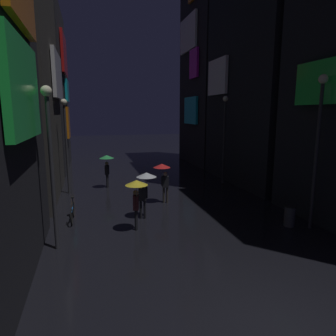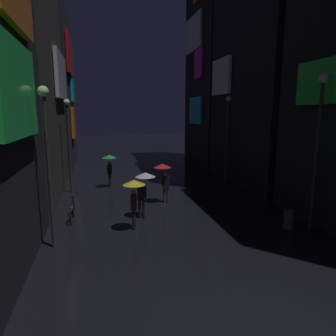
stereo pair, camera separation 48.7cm
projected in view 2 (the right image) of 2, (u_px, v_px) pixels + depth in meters
ground_plane at (263, 335)px, 6.48m from camera, size 120.00×120.00×0.00m
building_left_mid at (9, 6)px, 15.35m from camera, size 4.25×7.84×20.23m
building_left_far at (45, 90)px, 25.08m from camera, size 4.25×8.82×13.16m
building_right_mid at (267, 21)px, 19.05m from camera, size 4.25×8.73×20.90m
building_right_far at (218, 57)px, 26.98m from camera, size 4.25×7.03×19.37m
pedestrian_far_right_yellow at (134, 191)px, 11.96m from camera, size 0.90×0.90×2.12m
pedestrian_midstreet_centre_green at (109, 162)px, 18.98m from camera, size 0.90×0.90×2.12m
pedestrian_near_crossing_clear at (144, 182)px, 13.37m from camera, size 0.90×0.90×2.12m
pedestrian_midstreet_left_red at (164, 172)px, 15.66m from camera, size 0.90×0.90×2.12m
bicycle_parked_at_storefront at (72, 211)px, 13.42m from camera, size 0.12×1.82×0.96m
streetlamp_left_near at (47, 150)px, 10.07m from camera, size 0.36×0.36×5.60m
streetlamp_right_far at (227, 130)px, 19.70m from camera, size 0.36×0.36×5.81m
streetlamp_left_far at (69, 135)px, 17.43m from camera, size 0.36×0.36×5.50m
streetlamp_right_near at (318, 137)px, 11.60m from camera, size 0.36×0.36×6.18m
trash_bin at (289, 217)px, 12.44m from camera, size 0.46×0.46×0.93m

